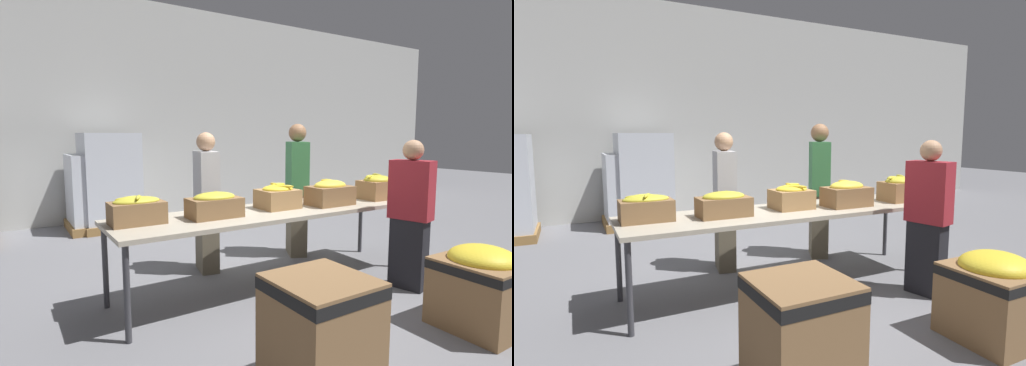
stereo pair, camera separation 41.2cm
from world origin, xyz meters
The scene contains 15 objects.
ground_plane centered at (0.00, 0.00, 0.00)m, with size 30.00×30.00×0.00m, color slate.
wall_back centered at (0.00, 4.27, 2.00)m, with size 16.00×0.08×4.00m.
sorting_table centered at (0.00, 0.00, 0.75)m, with size 3.36×0.85×0.80m.
banana_box_0 centered at (-1.40, 0.09, 0.92)m, with size 0.45×0.28×0.26m.
banana_box_1 centered at (-0.72, -0.02, 0.92)m, with size 0.48×0.29×0.24m.
banana_box_2 centered at (0.04, 0.05, 0.92)m, with size 0.39×0.33×0.26m.
banana_box_3 centered at (0.64, -0.09, 0.93)m, with size 0.48×0.33×0.28m.
banana_box_4 centered at (1.39, -0.09, 0.94)m, with size 0.41×0.35×0.29m.
volunteer_0 centered at (0.85, 0.76, 0.84)m, with size 0.41×0.51×1.69m.
volunteer_1 centered at (1.08, -0.78, 0.75)m, with size 0.29×0.44×1.50m.
volunteer_2 centered at (-0.41, 0.80, 0.79)m, with size 0.29×0.46×1.58m.
donation_bin_0 centered at (-0.86, -1.64, 0.40)m, with size 0.54×0.54×0.75m.
donation_bin_1 centered at (0.85, -1.64, 0.36)m, with size 0.61×0.61×0.68m.
pallet_stack_1 centered at (-0.86, 3.57, 0.78)m, with size 0.94×0.94×1.58m.
pallet_stack_2 centered at (-1.01, 3.65, 0.61)m, with size 1.02×1.02×1.24m.
Camera 1 is at (-2.33, -3.27, 1.55)m, focal length 28.00 mm.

